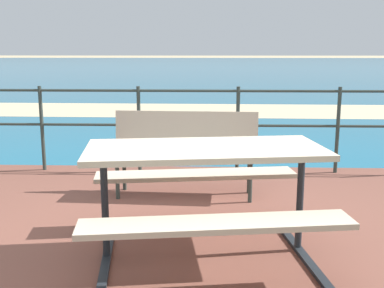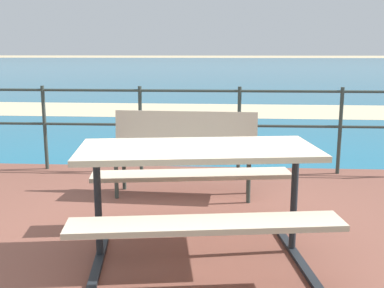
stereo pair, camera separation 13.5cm
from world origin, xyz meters
TOP-DOWN VIEW (x-y plane):
  - ground_plane at (0.00, 0.00)m, footprint 240.00×240.00m
  - patio_paving at (0.00, 0.00)m, footprint 6.40×5.20m
  - sea_water at (0.00, 40.00)m, footprint 90.00×90.00m
  - beach_strip at (0.00, 8.57)m, footprint 54.04×3.56m
  - picnic_table at (0.22, 0.04)m, footprint 1.80×1.58m
  - park_bench at (0.01, 1.48)m, footprint 1.48×0.48m
  - railing_fence at (0.00, 2.38)m, footprint 5.94×0.04m

SIDE VIEW (x-z plane):
  - ground_plane at x=0.00m, z-range 0.00..0.00m
  - sea_water at x=0.00m, z-range 0.00..0.01m
  - beach_strip at x=0.00m, z-range 0.00..0.01m
  - patio_paving at x=0.00m, z-range 0.00..0.06m
  - park_bench at x=0.01m, z-range 0.14..0.98m
  - picnic_table at x=0.22m, z-range 0.26..1.05m
  - railing_fence at x=0.00m, z-range 0.19..1.22m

